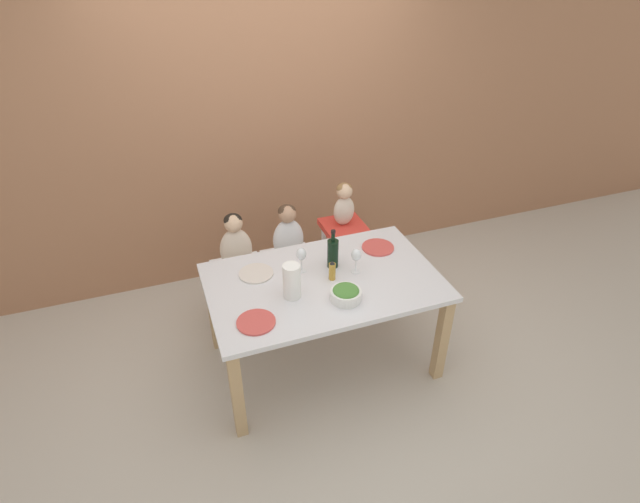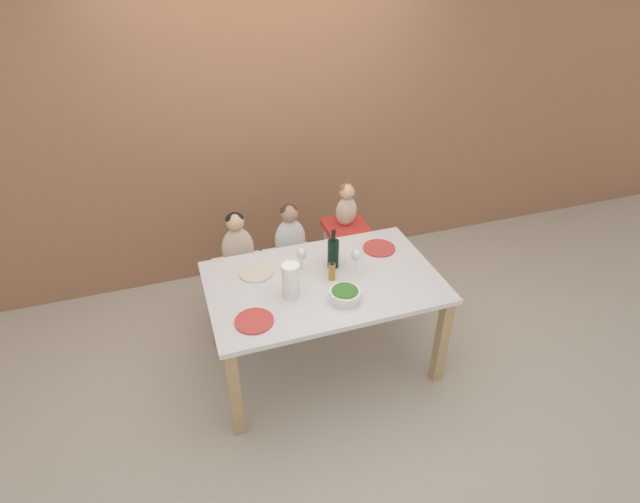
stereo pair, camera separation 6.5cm
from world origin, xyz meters
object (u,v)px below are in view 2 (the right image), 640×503
(person_child_left, at_px, (237,241))
(wine_bottle, at_px, (333,253))
(dinner_plate_back_left, at_px, (256,273))
(chair_far_center, at_px, (291,266))
(wine_glass_far, at_px, (301,254))
(chair_far_left, at_px, (241,275))
(dinner_plate_front_left, at_px, (254,321))
(chair_right_highchair, at_px, (345,241))
(person_baby_right, at_px, (346,202))
(paper_towel_roll, at_px, (291,281))
(dinner_plate_back_right, at_px, (379,248))
(wine_glass_near, at_px, (356,256))
(salad_bowl_large, at_px, (345,294))
(person_child_center, at_px, (290,233))

(person_child_left, distance_m, wine_bottle, 0.80)
(wine_bottle, distance_m, dinner_plate_back_left, 0.53)
(chair_far_center, height_order, wine_glass_far, wine_glass_far)
(chair_far_left, height_order, wine_bottle, wine_bottle)
(wine_glass_far, bearing_deg, dinner_plate_front_left, -135.44)
(chair_far_center, xyz_separation_m, chair_right_highchair, (0.46, -0.00, 0.14))
(person_baby_right, bearing_deg, wine_bottle, -118.83)
(paper_towel_roll, relative_size, dinner_plate_back_right, 1.01)
(wine_bottle, xyz_separation_m, dinner_plate_front_left, (-0.63, -0.39, -0.10))
(wine_glass_near, height_order, dinner_plate_back_left, wine_glass_near)
(person_child_left, bearing_deg, dinner_plate_front_left, -94.45)
(dinner_plate_front_left, bearing_deg, dinner_plate_back_right, 25.63)
(wine_glass_near, bearing_deg, salad_bowl_large, -124.76)
(paper_towel_roll, height_order, wine_glass_far, paper_towel_roll)
(chair_far_center, xyz_separation_m, wine_bottle, (0.15, -0.56, 0.45))
(person_child_center, height_order, dinner_plate_front_left, person_child_center)
(paper_towel_roll, relative_size, wine_glass_far, 1.31)
(person_child_center, height_order, wine_bottle, wine_bottle)
(paper_towel_roll, distance_m, wine_glass_far, 0.28)
(chair_far_center, relative_size, wine_glass_far, 2.61)
(salad_bowl_large, height_order, dinner_plate_front_left, salad_bowl_large)
(paper_towel_roll, bearing_deg, chair_far_center, 75.19)
(dinner_plate_front_left, bearing_deg, person_baby_right, 45.37)
(chair_right_highchair, height_order, wine_glass_far, wine_glass_far)
(dinner_plate_front_left, xyz_separation_m, dinner_plate_back_left, (0.12, 0.47, 0.00))
(chair_far_left, bearing_deg, wine_glass_far, -57.92)
(wine_glass_far, relative_size, salad_bowl_large, 0.92)
(person_baby_right, height_order, dinner_plate_back_right, person_baby_right)
(person_baby_right, bearing_deg, salad_bowl_large, -111.41)
(dinner_plate_back_right, bearing_deg, chair_far_left, 153.84)
(person_child_left, xyz_separation_m, person_baby_right, (0.87, 0.00, 0.18))
(dinner_plate_front_left, bearing_deg, person_child_center, 63.17)
(wine_glass_far, relative_size, dinner_plate_front_left, 0.78)
(paper_towel_roll, bearing_deg, salad_bowl_large, -25.38)
(chair_far_left, distance_m, chair_right_highchair, 0.88)
(dinner_plate_front_left, bearing_deg, wine_glass_near, 20.18)
(person_child_center, bearing_deg, person_child_left, 180.00)
(wine_bottle, bearing_deg, paper_towel_roll, -148.09)
(person_baby_right, relative_size, wine_glass_far, 1.98)
(wine_glass_far, xyz_separation_m, dinner_plate_back_left, (-0.30, 0.07, -0.12))
(dinner_plate_back_left, bearing_deg, wine_bottle, -9.32)
(wine_glass_near, bearing_deg, chair_far_center, 111.77)
(chair_far_center, distance_m, wine_glass_near, 0.86)
(person_baby_right, xyz_separation_m, dinner_plate_back_right, (0.08, -0.46, -0.15))
(chair_far_left, distance_m, wine_glass_near, 1.06)
(person_child_left, relative_size, person_baby_right, 1.33)
(chair_far_center, xyz_separation_m, dinner_plate_front_left, (-0.48, -0.95, 0.34))
(person_baby_right, relative_size, wine_glass_near, 1.98)
(chair_right_highchair, bearing_deg, wine_glass_near, -105.66)
(chair_far_center, bearing_deg, paper_towel_roll, -104.81)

